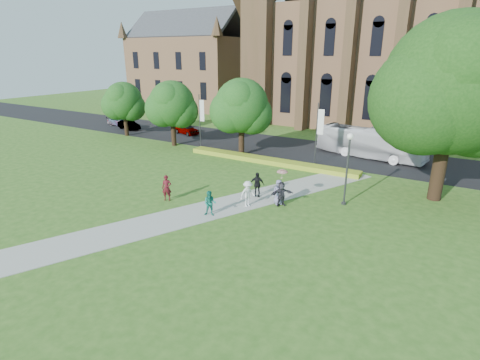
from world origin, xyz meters
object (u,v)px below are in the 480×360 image
Objects in this scene: tour_coach at (370,143)px; car_0 at (186,129)px; streetlamp at (348,161)px; pedestrian_0 at (167,188)px; large_tree at (454,85)px; car_2 at (120,121)px; car_1 at (129,125)px.

car_0 is at bearing 101.32° from tour_coach.
streetlamp is 13.18m from pedestrian_0.
large_tree is at bearing -89.86° from car_0.
car_0 reaches higher than car_2.
streetlamp is at bearing -101.64° from car_0.
streetlamp is 0.40× the size of large_tree.
pedestrian_0 is (26.30, -19.12, 0.37)m from car_2.
car_2 is at bearing 114.89° from pedestrian_0.
pedestrian_0 reaches higher than car_1.
pedestrian_0 is (22.90, -17.66, 0.33)m from car_1.
car_0 is (-25.33, 13.34, -2.58)m from streetlamp.
large_tree is (5.50, 4.50, 5.07)m from streetlamp.
large_tree is 44.76m from car_2.
pedestrian_0 is at bearing -116.50° from car_1.
tour_coach reaches higher than car_0.
large_tree reaches higher than car_2.
car_1 is at bearing 117.27° from car_0.
car_1 is 0.95× the size of car_2.
large_tree is 1.18× the size of tour_coach.
streetlamp is at bearing -164.08° from tour_coach.
car_2 is at bearing 107.59° from car_0.
large_tree is 21.31m from pedestrian_0.
streetlamp is 2.72× the size of pedestrian_0.
large_tree is 3.23× the size of car_0.
pedestrian_0 is at bearing -130.31° from car_2.
car_1 is (-39.85, 7.06, -7.69)m from large_tree.
car_2 is at bearing 77.92° from car_1.
pedestrian_0 reaches higher than car_0.
streetlamp reaches higher than car_1.
large_tree is 6.86× the size of pedestrian_0.
car_2 is (-3.40, 1.46, -0.05)m from car_1.
pedestrian_0 is (13.87, -19.43, 0.29)m from car_0.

